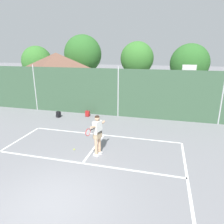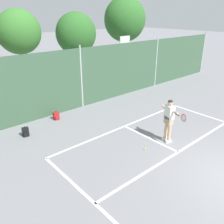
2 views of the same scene
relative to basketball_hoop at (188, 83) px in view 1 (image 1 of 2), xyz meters
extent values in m
plane|color=gray|center=(-4.57, -10.33, -2.31)|extent=(120.00, 120.00, 0.00)
cube|color=white|center=(-4.57, -4.83, -2.31)|extent=(8.20, 0.10, 0.01)
cube|color=white|center=(-4.57, -7.86, -2.31)|extent=(8.20, 0.10, 0.01)
cube|color=white|center=(-4.57, -6.37, -2.31)|extent=(0.10, 2.97, 0.01)
cube|color=#38563D|center=(-4.57, -1.33, -0.66)|extent=(26.00, 0.05, 3.30)
cylinder|color=#B2B2B7|center=(-11.07, -1.33, -0.58)|extent=(0.09, 0.09, 3.45)
cylinder|color=#B2B2B7|center=(-4.57, -1.33, -0.58)|extent=(0.09, 0.09, 3.45)
cylinder|color=#B2B2B7|center=(1.93, -1.33, -0.58)|extent=(0.09, 0.09, 3.45)
cylinder|color=#9E9EA3|center=(0.00, 0.06, -0.79)|extent=(0.12, 0.12, 3.05)
cube|color=white|center=(0.00, -0.04, 0.94)|extent=(0.90, 0.06, 0.60)
torus|color=#D85919|center=(0.00, -0.31, 0.72)|extent=(0.48, 0.48, 0.02)
cube|color=silver|center=(-11.34, 2.63, -0.94)|extent=(5.15, 4.48, 2.74)
pyramid|color=brown|center=(-11.34, 2.63, 1.19)|extent=(5.56, 4.84, 1.52)
cylinder|color=brown|center=(-16.40, 7.06, -1.49)|extent=(0.36, 0.36, 1.63)
ellipsoid|color=#38752D|center=(-16.40, 7.06, 0.86)|extent=(3.61, 3.25, 3.61)
cylinder|color=brown|center=(-10.52, 7.06, -1.17)|extent=(0.36, 0.36, 2.29)
ellipsoid|color=#2D6628|center=(-10.52, 7.06, 1.74)|extent=(4.14, 3.72, 4.14)
cylinder|color=brown|center=(-4.50, 7.06, -1.21)|extent=(0.36, 0.36, 2.20)
ellipsoid|color=#38752D|center=(-4.50, 7.06, 1.34)|extent=(3.42, 3.08, 3.42)
cylinder|color=brown|center=(0.70, 7.06, -1.49)|extent=(0.36, 0.36, 1.64)
ellipsoid|color=#2D6628|center=(0.70, 7.06, 0.93)|extent=(3.76, 3.38, 3.76)
cube|color=silver|center=(-4.14, -6.89, -2.26)|extent=(0.28, 0.20, 0.10)
cube|color=silver|center=(-4.22, -7.12, -2.26)|extent=(0.28, 0.20, 0.10)
cylinder|color=tan|center=(-4.14, -6.89, -1.80)|extent=(0.13, 0.13, 0.82)
cylinder|color=tan|center=(-4.22, -7.12, -1.80)|extent=(0.13, 0.13, 0.82)
cube|color=tan|center=(-4.18, -7.01, -1.33)|extent=(0.34, 0.42, 0.32)
cube|color=silver|center=(-4.18, -7.01, -0.99)|extent=(0.35, 0.45, 0.56)
sphere|color=tan|center=(-4.18, -7.01, -0.58)|extent=(0.22, 0.22, 0.22)
sphere|color=black|center=(-4.18, -7.01, -0.56)|extent=(0.21, 0.21, 0.21)
cylinder|color=tan|center=(-4.22, -7.20, -0.89)|extent=(0.26, 0.56, 0.17)
cylinder|color=tan|center=(-4.09, -6.74, -0.94)|extent=(0.24, 0.51, 0.22)
cylinder|color=black|center=(-4.26, -7.40, -0.94)|extent=(0.13, 0.30, 0.04)
torus|color=red|center=(-4.32, -7.75, -0.94)|extent=(0.12, 0.30, 0.30)
cylinder|color=silver|center=(-4.32, -7.75, -0.94)|extent=(0.09, 0.25, 0.26)
sphere|color=#CCE033|center=(-5.40, -6.86, -2.28)|extent=(0.07, 0.07, 0.07)
cube|color=black|center=(-8.51, -2.63, -2.11)|extent=(0.31, 0.23, 0.40)
cube|color=black|center=(-8.54, -2.75, -2.19)|extent=(0.23, 0.11, 0.18)
torus|color=black|center=(-8.51, -2.63, -1.89)|extent=(0.09, 0.03, 0.09)
cube|color=maroon|center=(-6.63, -1.95, -2.11)|extent=(0.28, 0.19, 0.40)
cube|color=maroon|center=(-6.63, -2.07, -2.19)|extent=(0.23, 0.07, 0.18)
torus|color=black|center=(-6.63, -1.95, -1.89)|extent=(0.09, 0.02, 0.09)
camera|label=1|loc=(-1.52, -14.72, 2.17)|focal=32.61mm
camera|label=2|loc=(-11.73, -12.09, 2.76)|focal=37.94mm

